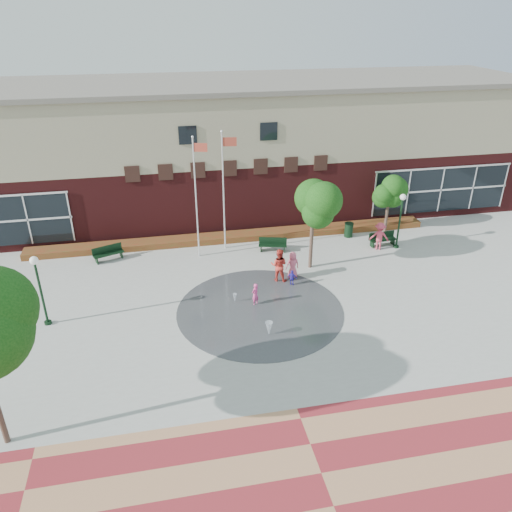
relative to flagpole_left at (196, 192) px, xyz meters
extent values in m
plane|color=#666056|center=(2.38, -9.68, -4.13)|extent=(120.00, 120.00, 0.00)
cube|color=#A8A8A0|center=(2.38, -5.68, -4.12)|extent=(46.00, 18.00, 0.01)
cube|color=maroon|center=(2.38, -16.68, -4.12)|extent=(46.00, 6.00, 0.01)
cylinder|color=#383A3D|center=(2.38, -6.68, -4.12)|extent=(8.40, 8.40, 0.01)
cube|color=#4D1617|center=(2.38, 7.82, -1.88)|extent=(44.00, 10.00, 4.50)
cube|color=gray|center=(2.38, 7.82, 2.62)|extent=(44.00, 10.00, 4.50)
cube|color=slate|center=(2.38, 7.82, 4.92)|extent=(44.40, 10.40, 0.30)
cube|color=black|center=(17.38, 2.80, -2.01)|extent=(10.00, 0.12, 3.19)
cube|color=black|center=(-0.12, 2.80, 2.67)|extent=(1.10, 0.10, 1.10)
cube|color=black|center=(4.88, 2.80, 2.67)|extent=(1.10, 0.10, 1.10)
cube|color=#A41615|center=(2.38, 1.92, -4.13)|extent=(26.00, 1.20, 0.40)
cylinder|color=white|center=(-0.04, 0.01, -0.48)|extent=(0.09, 0.09, 7.30)
sphere|color=white|center=(-0.04, 0.01, 3.21)|extent=(0.14, 0.14, 0.14)
cube|color=#A93C2B|center=(0.35, -0.10, 2.64)|extent=(0.77, 0.24, 0.49)
cylinder|color=white|center=(1.68, 0.80, -0.45)|extent=(0.09, 0.09, 7.35)
sphere|color=white|center=(1.68, 0.80, 3.27)|extent=(0.15, 0.15, 0.15)
cube|color=#A93C2B|center=(2.10, 0.75, 2.66)|extent=(0.84, 0.12, 0.52)
cylinder|color=black|center=(-7.94, -5.81, -2.48)|extent=(0.12, 0.12, 3.30)
cylinder|color=black|center=(-7.94, -5.81, -4.05)|extent=(0.35, 0.35, 0.16)
sphere|color=white|center=(-7.94, -5.81, -0.66)|extent=(0.39, 0.39, 0.39)
cylinder|color=black|center=(12.35, -1.28, -2.51)|extent=(0.11, 0.11, 3.24)
cylinder|color=black|center=(12.35, -1.28, -4.05)|extent=(0.34, 0.34, 0.15)
sphere|color=white|center=(12.35, -1.28, -0.71)|extent=(0.38, 0.38, 0.38)
cube|color=black|center=(-5.43, 0.49, -3.68)|extent=(1.86, 1.13, 0.06)
cube|color=black|center=(-5.51, 0.70, -3.45)|extent=(1.70, 0.71, 0.45)
cube|color=black|center=(4.53, -0.25, -3.69)|extent=(1.80, 0.90, 0.06)
cube|color=black|center=(4.58, -0.05, -3.47)|extent=(1.69, 0.48, 0.43)
cube|color=black|center=(11.59, -0.84, -3.69)|extent=(1.80, 0.64, 0.06)
cube|color=black|center=(11.57, -0.63, -3.46)|extent=(1.76, 0.20, 0.44)
cylinder|color=black|center=(9.96, 0.91, -3.66)|extent=(0.56, 0.56, 0.93)
cylinder|color=black|center=(9.96, 0.91, -3.18)|extent=(0.60, 0.60, 0.06)
cylinder|color=#432F26|center=(6.21, -2.72, -2.59)|extent=(0.21, 0.21, 3.08)
cylinder|color=#432F26|center=(12.72, 1.26, -2.95)|extent=(0.20, 0.20, 2.36)
cone|color=white|center=(2.36, -8.84, -4.13)|extent=(0.36, 0.36, 0.70)
cone|color=white|center=(1.26, -5.67, -4.13)|extent=(0.21, 0.21, 0.48)
imported|color=#ED4691|center=(2.25, -6.07, -3.51)|extent=(0.53, 0.51, 1.23)
imported|color=red|center=(4.03, -3.88, -3.16)|extent=(1.15, 1.04, 1.93)
imported|color=#DD5C76|center=(4.87, -3.70, -3.34)|extent=(0.83, 0.60, 1.58)
imported|color=#3629B9|center=(4.62, -4.56, -3.66)|extent=(0.58, 0.48, 0.93)
imported|color=#D44058|center=(11.14, -1.24, -3.23)|extent=(1.33, 1.07, 1.80)
camera|label=1|loc=(-1.99, -27.46, 9.79)|focal=35.00mm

